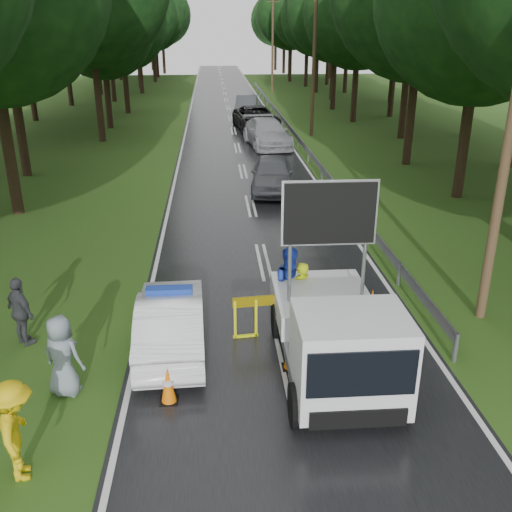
{
  "coord_description": "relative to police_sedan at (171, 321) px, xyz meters",
  "views": [
    {
      "loc": [
        -1.5,
        -10.46,
        6.91
      ],
      "look_at": [
        -0.45,
        3.33,
        1.3
      ],
      "focal_mm": 40.0,
      "sensor_mm": 36.0,
      "label": 1
    }
  ],
  "objects": [
    {
      "name": "utility_pole_mid",
      "position": [
        7.75,
        26.92,
        4.37
      ],
      "size": [
        1.4,
        0.24,
        10.0
      ],
      "color": "#4F3C25",
      "rests_on": "ground"
    },
    {
      "name": "civilian",
      "position": [
        2.87,
        0.91,
        0.32
      ],
      "size": [
        1.16,
        1.01,
        2.02
      ],
      "primitive_type": "imported",
      "rotation": [
        0.0,
        0.0,
        0.29
      ],
      "color": "#1830A1",
      "rests_on": "ground"
    },
    {
      "name": "cone_near_left",
      "position": [
        0.05,
        -2.08,
        -0.31
      ],
      "size": [
        0.37,
        0.37,
        0.78
      ],
      "color": "black",
      "rests_on": "ground"
    },
    {
      "name": "officer",
      "position": [
        3.1,
        0.92,
        0.12
      ],
      "size": [
        0.71,
        0.67,
        1.63
      ],
      "primitive_type": "imported",
      "rotation": [
        0.0,
        0.0,
        3.8
      ],
      "color": "#BED40B",
      "rests_on": "ground"
    },
    {
      "name": "queue_car_second",
      "position": [
        4.39,
        23.33,
        0.12
      ],
      "size": [
        2.96,
        5.84,
        1.62
      ],
      "primitive_type": "imported",
      "rotation": [
        0.0,
        0.0,
        0.13
      ],
      "color": "#9C9DA3",
      "rests_on": "ground"
    },
    {
      "name": "bystander_mid",
      "position": [
        -3.43,
        0.42,
        0.14
      ],
      "size": [
        1.0,
        0.96,
        1.67
      ],
      "primitive_type": "imported",
      "rotation": [
        0.0,
        0.0,
        2.39
      ],
      "color": "#3A3C42",
      "rests_on": "ground"
    },
    {
      "name": "bystander_left",
      "position": [
        -2.21,
        -3.88,
        0.2
      ],
      "size": [
        0.93,
        1.28,
        1.79
      ],
      "primitive_type": "imported",
      "rotation": [
        0.0,
        0.0,
        1.82
      ],
      "color": "gold",
      "rests_on": "ground"
    },
    {
      "name": "ground",
      "position": [
        2.55,
        -1.08,
        -0.69
      ],
      "size": [
        160.0,
        160.0,
        0.0
      ],
      "primitive_type": "plane",
      "color": "#294B15",
      "rests_on": "ground"
    },
    {
      "name": "road",
      "position": [
        2.55,
        28.92,
        -0.68
      ],
      "size": [
        7.0,
        140.0,
        0.02
      ],
      "primitive_type": "cube",
      "color": "black",
      "rests_on": "ground"
    },
    {
      "name": "queue_car_third",
      "position": [
        4.19,
        29.33,
        0.13
      ],
      "size": [
        3.34,
        6.15,
        1.64
      ],
      "primitive_type": "imported",
      "rotation": [
        0.0,
        0.0,
        0.11
      ],
      "color": "black",
      "rests_on": "ground"
    },
    {
      "name": "queue_car_fourth",
      "position": [
        3.95,
        36.57,
        0.1
      ],
      "size": [
        2.23,
        4.95,
        1.58
      ],
      "primitive_type": "imported",
      "rotation": [
        0.0,
        0.0,
        -0.12
      ],
      "color": "#393B40",
      "rests_on": "ground"
    },
    {
      "name": "guardrail",
      "position": [
        6.25,
        28.59,
        -0.14
      ],
      "size": [
        0.12,
        60.06,
        0.7
      ],
      "color": "gray",
      "rests_on": "ground"
    },
    {
      "name": "work_truck",
      "position": [
        3.45,
        -1.57,
        0.37
      ],
      "size": [
        2.24,
        4.94,
        3.93
      ],
      "rotation": [
        0.0,
        0.0,
        -0.0
      ],
      "color": "gray",
      "rests_on": "ground"
    },
    {
      "name": "barrier",
      "position": [
        2.7,
        0.4,
        0.12
      ],
      "size": [
        2.59,
        0.32,
        1.07
      ],
      "rotation": [
        0.0,
        0.0,
        0.1
      ],
      "color": "#E7F40D",
      "rests_on": "ground"
    },
    {
      "name": "cone_far",
      "position": [
        3.23,
        3.92,
        -0.37
      ],
      "size": [
        0.31,
        0.31,
        0.66
      ],
      "color": "black",
      "rests_on": "ground"
    },
    {
      "name": "cone_left_mid",
      "position": [
        -0.85,
        1.49,
        -0.34
      ],
      "size": [
        0.34,
        0.34,
        0.72
      ],
      "color": "black",
      "rests_on": "ground"
    },
    {
      "name": "utility_pole_far",
      "position": [
        7.75,
        52.92,
        4.37
      ],
      "size": [
        1.4,
        0.24,
        10.0
      ],
      "color": "#4F3C25",
      "rests_on": "ground"
    },
    {
      "name": "bystander_right",
      "position": [
        -2.02,
        -1.62,
        0.17
      ],
      "size": [
        0.99,
        0.82,
        1.73
      ],
      "primitive_type": "imported",
      "rotation": [
        0.0,
        0.0,
        2.76
      ],
      "color": "gray",
      "rests_on": "ground"
    },
    {
      "name": "cone_right",
      "position": [
        4.95,
        1.07,
        -0.31
      ],
      "size": [
        0.37,
        0.37,
        0.78
      ],
      "color": "black",
      "rests_on": "ground"
    },
    {
      "name": "police_sedan",
      "position": [
        0.0,
        0.0,
        0.0
      ],
      "size": [
        1.6,
        4.22,
        1.51
      ],
      "rotation": [
        0.0,
        0.0,
        3.18
      ],
      "color": "white",
      "rests_on": "ground"
    },
    {
      "name": "cone_center",
      "position": [
        2.61,
        -1.08,
        -0.31
      ],
      "size": [
        0.37,
        0.37,
        0.79
      ],
      "color": "black",
      "rests_on": "ground"
    },
    {
      "name": "queue_car_first",
      "position": [
        3.68,
        13.22,
        0.08
      ],
      "size": [
        2.33,
        4.72,
        1.55
      ],
      "primitive_type": "imported",
      "rotation": [
        0.0,
        0.0,
        -0.11
      ],
      "color": "#45474E",
      "rests_on": "ground"
    }
  ]
}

